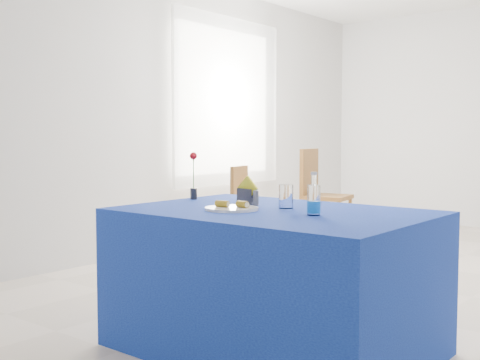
% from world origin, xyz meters
% --- Properties ---
extents(floor, '(7.00, 7.00, 0.00)m').
position_xyz_m(floor, '(0.00, 0.00, 0.00)').
color(floor, beige).
rests_on(floor, ground).
extents(room_shell, '(7.00, 7.00, 7.00)m').
position_xyz_m(room_shell, '(0.00, 0.00, 1.75)').
color(room_shell, silver).
rests_on(room_shell, ground).
extents(window_pane, '(0.04, 1.50, 1.60)m').
position_xyz_m(window_pane, '(-2.47, 0.80, 1.55)').
color(window_pane, white).
rests_on(window_pane, room_shell).
extents(curtain, '(0.04, 1.75, 1.85)m').
position_xyz_m(curtain, '(-2.40, 0.80, 1.55)').
color(curtain, white).
rests_on(curtain, room_shell).
extents(plate, '(0.29, 0.29, 0.01)m').
position_xyz_m(plate, '(-0.11, -1.91, 0.77)').
color(plate, white).
rests_on(plate, blue_table).
extents(drinking_glass, '(0.08, 0.08, 0.13)m').
position_xyz_m(drinking_glass, '(0.07, -1.66, 0.82)').
color(drinking_glass, white).
rests_on(drinking_glass, blue_table).
extents(salt_shaker, '(0.03, 0.03, 0.08)m').
position_xyz_m(salt_shaker, '(-0.23, -1.62, 0.80)').
color(salt_shaker, slate).
rests_on(salt_shaker, blue_table).
extents(pepper_shaker, '(0.03, 0.03, 0.08)m').
position_xyz_m(pepper_shaker, '(-0.14, -1.66, 0.80)').
color(pepper_shaker, slate).
rests_on(pepper_shaker, blue_table).
extents(blue_table, '(1.60, 1.10, 0.76)m').
position_xyz_m(blue_table, '(0.07, -1.77, 0.38)').
color(blue_table, navy).
rests_on(blue_table, floor).
extents(water_bottle, '(0.07, 0.07, 0.21)m').
position_xyz_m(water_bottle, '(0.35, -1.82, 0.83)').
color(water_bottle, silver).
rests_on(water_bottle, blue_table).
extents(napkin_holder, '(0.15, 0.07, 0.16)m').
position_xyz_m(napkin_holder, '(-0.23, -1.62, 0.81)').
color(napkin_holder, '#35363A').
rests_on(napkin_holder, blue_table).
extents(rose_vase, '(0.05, 0.05, 0.30)m').
position_xyz_m(rose_vase, '(-0.65, -1.63, 0.90)').
color(rose_vase, '#232428').
rests_on(rose_vase, blue_table).
extents(chair_win_a, '(0.48, 0.48, 0.86)m').
position_xyz_m(chair_win_a, '(-1.82, 0.41, 0.50)').
color(chair_win_a, olive).
rests_on(chair_win_a, floor).
extents(chair_win_b, '(0.54, 0.54, 1.03)m').
position_xyz_m(chair_win_b, '(-1.48, 1.22, 0.59)').
color(chair_win_b, olive).
rests_on(chair_win_b, floor).
extents(banana_pieces, '(0.18, 0.09, 0.04)m').
position_xyz_m(banana_pieces, '(-0.10, -1.91, 0.79)').
color(banana_pieces, yellow).
rests_on(banana_pieces, plate).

